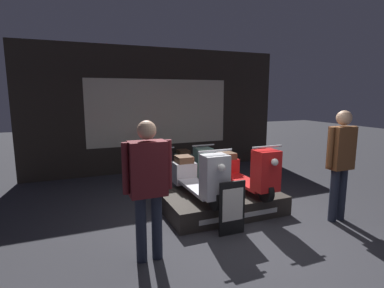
{
  "coord_description": "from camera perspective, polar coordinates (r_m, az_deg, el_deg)",
  "views": [
    {
      "loc": [
        -2.21,
        -3.44,
        2.02
      ],
      "look_at": [
        0.06,
        2.09,
        1.02
      ],
      "focal_mm": 28.0,
      "sensor_mm": 36.0,
      "label": 1
    }
  ],
  "objects": [
    {
      "name": "display_platform",
      "position": [
        5.36,
        5.52,
        -10.87
      ],
      "size": [
        2.0,
        1.29,
        0.32
      ],
      "color": "#2D2823",
      "rests_on": "ground_plane"
    },
    {
      "name": "price_sign_board",
      "position": [
        4.43,
        7.65,
        -11.99
      ],
      "size": [
        0.41,
        0.04,
        0.8
      ],
      "color": "black",
      "rests_on": "ground_plane"
    },
    {
      "name": "shop_wall_back",
      "position": [
        7.95,
        -6.2,
        6.39
      ],
      "size": [
        6.8,
        0.09,
        3.2
      ],
      "color": "#28231E",
      "rests_on": "ground_plane"
    },
    {
      "name": "scooter_backrow_1",
      "position": [
        7.32,
        0.17,
        -3.64
      ],
      "size": [
        0.54,
        1.73,
        0.91
      ],
      "color": "black",
      "rests_on": "ground_plane"
    },
    {
      "name": "ground_plane",
      "position": [
        4.56,
        9.7,
        -16.96
      ],
      "size": [
        30.0,
        30.0,
        0.0
      ],
      "primitive_type": "plane",
      "color": "#2D2D33"
    },
    {
      "name": "scooter_backrow_0",
      "position": [
        7.02,
        -7.07,
        -4.28
      ],
      "size": [
        0.54,
        1.73,
        0.91
      ],
      "color": "black",
      "rests_on": "ground_plane"
    },
    {
      "name": "scooter_display_right",
      "position": [
        5.39,
        10.06,
        -5.09
      ],
      "size": [
        0.54,
        1.73,
        0.91
      ],
      "color": "black",
      "rests_on": "display_platform"
    },
    {
      "name": "scooter_display_left",
      "position": [
        4.98,
        1.21,
        -6.16
      ],
      "size": [
        0.54,
        1.73,
        0.91
      ],
      "color": "black",
      "rests_on": "display_platform"
    },
    {
      "name": "person_left_browsing",
      "position": [
        3.6,
        -8.4,
        -6.69
      ],
      "size": [
        0.6,
        0.24,
        1.72
      ],
      "color": "#232838",
      "rests_on": "ground_plane"
    },
    {
      "name": "person_right_browsing",
      "position": [
        5.25,
        26.49,
        -2.32
      ],
      "size": [
        0.55,
        0.23,
        1.77
      ],
      "color": "#232838",
      "rests_on": "ground_plane"
    }
  ]
}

